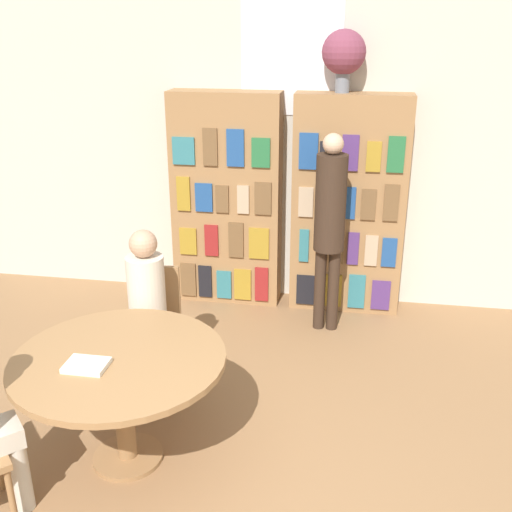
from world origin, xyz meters
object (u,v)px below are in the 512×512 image
bookshelf_right (348,206)px  librarian_standing (330,216)px  flower_vase (344,54)px  chair_left_side (153,319)px  reading_table (120,373)px  bookshelf_left (227,201)px  seated_reader_left (146,303)px

bookshelf_right → librarian_standing: (-0.14, -0.50, 0.05)m
flower_vase → chair_left_side: bearing=-130.5°
reading_table → librarian_standing: size_ratio=0.72×
bookshelf_left → seated_reader_left: size_ratio=1.62×
bookshelf_right → chair_left_side: 2.13m
flower_vase → seated_reader_left: flower_vase is taller
bookshelf_right → seated_reader_left: bearing=-129.3°
flower_vase → bookshelf_right: bearing=-2.5°
seated_reader_left → bookshelf_left: bearing=-105.7°
bookshelf_right → librarian_standing: bearing=-105.9°
chair_left_side → librarian_standing: (1.26, 1.01, 0.57)m
bookshelf_left → chair_left_side: 1.62m
bookshelf_right → chair_left_side: (-1.40, -1.51, -0.52)m
reading_table → bookshelf_left: bearing=87.2°
bookshelf_left → flower_vase: (1.04, 0.00, 1.34)m
reading_table → chair_left_side: (-0.13, 0.97, -0.14)m
chair_left_side → librarian_standing: librarian_standing is taller
seated_reader_left → chair_left_side: bearing=-90.0°
flower_vase → reading_table: flower_vase is taller
reading_table → flower_vase: bearing=65.0°
librarian_standing → chair_left_side: bearing=-141.3°
librarian_standing → flower_vase: bearing=86.4°
reading_table → librarian_standing: librarian_standing is taller
bookshelf_left → seated_reader_left: (-0.23, -1.69, -0.29)m
chair_left_side → librarian_standing: size_ratio=0.50×
bookshelf_right → reading_table: bookshelf_right is taller
chair_left_side → seated_reader_left: seated_reader_left is taller
flower_vase → seated_reader_left: (-1.27, -1.69, -1.63)m
bookshelf_right → librarian_standing: bookshelf_right is taller
bookshelf_left → flower_vase: size_ratio=3.88×
flower_vase → librarian_standing: 1.38m
bookshelf_left → librarian_standing: 1.12m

